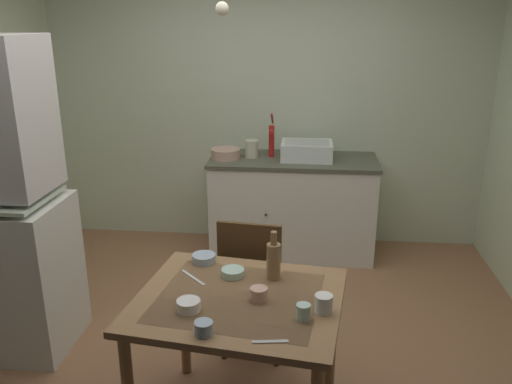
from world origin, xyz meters
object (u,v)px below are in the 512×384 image
(sink_basin, at_px, (307,150))
(dining_table, at_px, (239,316))
(hand_pump, at_px, (271,138))
(chair_far_side, at_px, (253,285))
(mixing_bowl_counter, at_px, (225,154))
(serving_bowl_wide, at_px, (204,258))
(glass_bottle, at_px, (274,260))
(teacup_mint, at_px, (324,304))

(sink_basin, height_order, dining_table, sink_basin)
(hand_pump, xyz_separation_m, dining_table, (0.00, -2.27, -0.39))
(hand_pump, bearing_deg, chair_far_side, -89.72)
(sink_basin, bearing_deg, mixing_bowl_counter, -175.96)
(serving_bowl_wide, bearing_deg, sink_basin, 73.56)
(sink_basin, height_order, hand_pump, hand_pump)
(hand_pump, distance_m, serving_bowl_wide, 1.94)
(serving_bowl_wide, bearing_deg, glass_bottle, -21.06)
(sink_basin, relative_size, hand_pump, 1.13)
(chair_far_side, relative_size, glass_bottle, 3.60)
(hand_pump, relative_size, serving_bowl_wide, 2.99)
(sink_basin, xyz_separation_m, glass_bottle, (-0.15, -2.01, -0.08))
(serving_bowl_wide, bearing_deg, dining_table, -56.57)
(sink_basin, relative_size, teacup_mint, 5.09)
(hand_pump, xyz_separation_m, serving_bowl_wide, (-0.24, -1.90, -0.26))
(glass_bottle, bearing_deg, mixing_bowl_counter, 105.82)
(dining_table, height_order, serving_bowl_wide, serving_bowl_wide)
(mixing_bowl_counter, bearing_deg, chair_far_side, -75.18)
(sink_basin, distance_m, glass_bottle, 2.02)
(mixing_bowl_counter, xyz_separation_m, chair_far_side, (0.40, -1.53, -0.44))
(dining_table, relative_size, chair_far_side, 1.15)
(mixing_bowl_counter, height_order, serving_bowl_wide, mixing_bowl_counter)
(chair_far_side, distance_m, glass_bottle, 0.60)
(sink_basin, distance_m, mixing_bowl_counter, 0.71)
(hand_pump, xyz_separation_m, mixing_bowl_counter, (-0.40, -0.10, -0.13))
(serving_bowl_wide, bearing_deg, chair_far_side, 48.76)
(chair_far_side, relative_size, teacup_mint, 10.90)
(teacup_mint, bearing_deg, mixing_bowl_counter, 109.60)
(sink_basin, relative_size, mixing_bowl_counter, 1.74)
(chair_far_side, height_order, serving_bowl_wide, chair_far_side)
(dining_table, distance_m, teacup_mint, 0.44)
(mixing_bowl_counter, xyz_separation_m, dining_table, (0.40, -2.17, -0.26))
(chair_far_side, xyz_separation_m, glass_bottle, (0.15, -0.43, 0.39))
(mixing_bowl_counter, distance_m, teacup_mint, 2.41)
(dining_table, height_order, glass_bottle, glass_bottle)
(mixing_bowl_counter, relative_size, teacup_mint, 2.93)
(chair_far_side, bearing_deg, sink_basin, 79.14)
(sink_basin, bearing_deg, glass_bottle, -94.31)
(dining_table, distance_m, serving_bowl_wide, 0.46)
(dining_table, bearing_deg, serving_bowl_wide, 123.43)
(chair_far_side, bearing_deg, teacup_mint, -61.38)
(hand_pump, distance_m, dining_table, 2.30)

